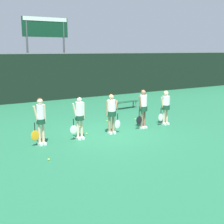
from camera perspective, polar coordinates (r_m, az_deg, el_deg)
name	(u,v)px	position (r m, az deg, el deg)	size (l,w,h in m)	color
ground_plane	(113,133)	(13.45, 0.10, -3.88)	(140.00, 140.00, 0.00)	#216642
fence_windscreen	(37,77)	(22.01, -13.53, 6.18)	(60.00, 0.08, 3.33)	black
scoreboard	(46,36)	(23.61, -12.02, 13.46)	(3.38, 0.15, 5.81)	#515156
bench_courtside	(126,103)	(18.95, 2.52, 1.75)	(1.75, 0.50, 0.44)	#19472D
player_0	(40,117)	(11.87, -12.96, -0.99)	(0.62, 0.33, 1.79)	beige
player_1	(79,115)	(12.39, -6.00, -0.47)	(0.65, 0.35, 1.72)	beige
player_2	(112,110)	(13.16, -0.09, 0.29)	(0.66, 0.39, 1.69)	tan
player_3	(143,106)	(14.13, 5.73, 1.15)	(0.65, 0.37, 1.77)	#8C664C
player_4	(166,105)	(14.99, 9.78, 1.34)	(0.66, 0.38, 1.63)	beige
tennis_ball_0	(49,160)	(10.42, -11.51, -8.51)	(0.07, 0.07, 0.07)	#CCE033
tennis_ball_1	(87,134)	(13.30, -4.67, -3.95)	(0.06, 0.06, 0.06)	#CCE033
tennis_ball_2	(107,121)	(15.63, -0.93, -1.60)	(0.07, 0.07, 0.07)	#CCE033
tennis_ball_3	(135,119)	(16.08, 4.26, -1.27)	(0.07, 0.07, 0.07)	#CCE033
tennis_ball_4	(80,127)	(14.51, -5.88, -2.67)	(0.07, 0.07, 0.07)	#CCE033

